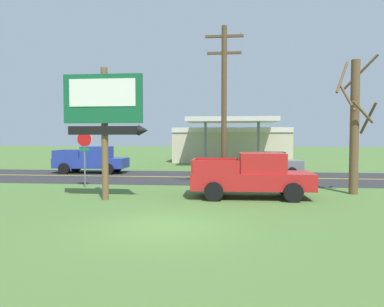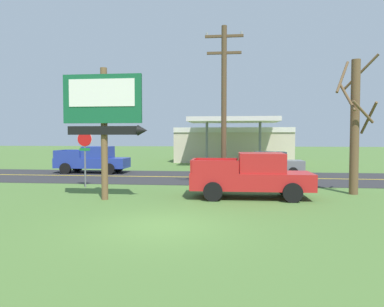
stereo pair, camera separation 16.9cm
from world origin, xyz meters
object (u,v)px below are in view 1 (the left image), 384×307
at_px(bare_tree, 355,124).
at_px(pickup_red_parked_on_lawn, 253,176).
at_px(motel_sign, 105,111).
at_px(utility_pole, 224,103).
at_px(gas_station, 231,144).
at_px(car_grey_near_lane, 270,163).
at_px(pickup_blue_on_road, 92,160).
at_px(stop_sign, 84,149).

xyz_separation_m(bare_tree, pickup_red_parked_on_lawn, (-4.73, -1.55, -2.31)).
distance_m(motel_sign, utility_pole, 5.84).
xyz_separation_m(utility_pole, pickup_red_parked_on_lawn, (1.29, -1.90, -3.33)).
bearing_deg(gas_station, motel_sign, -102.39).
distance_m(pickup_red_parked_on_lawn, car_grey_near_lane, 9.78).
bearing_deg(pickup_red_parked_on_lawn, pickup_blue_on_road, 138.94).
bearing_deg(utility_pole, pickup_blue_on_road, 141.63).
bearing_deg(car_grey_near_lane, stop_sign, -144.99).
distance_m(motel_sign, stop_sign, 4.69).
bearing_deg(motel_sign, utility_pole, 33.25).
bearing_deg(stop_sign, utility_pole, -3.49).
distance_m(utility_pole, pickup_blue_on_road, 12.87).
relative_size(stop_sign, bare_tree, 0.45).
distance_m(stop_sign, bare_tree, 13.39).
bearing_deg(utility_pole, gas_station, 88.77).
bearing_deg(utility_pole, motel_sign, -146.75).
xyz_separation_m(stop_sign, utility_pole, (7.29, -0.44, 2.27)).
height_order(pickup_red_parked_on_lawn, pickup_blue_on_road, same).
xyz_separation_m(motel_sign, bare_tree, (10.88, 2.84, -0.47)).
xyz_separation_m(stop_sign, pickup_red_parked_on_lawn, (8.58, -2.34, -1.06)).
distance_m(utility_pole, car_grey_near_lane, 9.00).
relative_size(utility_pole, bare_tree, 1.24).
xyz_separation_m(pickup_red_parked_on_lawn, car_grey_near_lane, (1.80, 9.61, -0.13)).
height_order(stop_sign, gas_station, gas_station).
bearing_deg(stop_sign, motel_sign, -56.30).
height_order(stop_sign, pickup_blue_on_road, stop_sign).
bearing_deg(bare_tree, pickup_blue_on_road, 152.91).
bearing_deg(gas_station, stop_sign, -110.62).
relative_size(utility_pole, car_grey_near_lane, 1.91).
height_order(stop_sign, bare_tree, bare_tree).
bearing_deg(car_grey_near_lane, utility_pole, -111.85).
distance_m(bare_tree, gas_station, 22.11).
xyz_separation_m(gas_station, pickup_blue_on_road, (-10.19, -13.29, -0.98)).
relative_size(motel_sign, bare_tree, 0.85).
height_order(stop_sign, utility_pole, utility_pole).
bearing_deg(pickup_blue_on_road, utility_pole, -38.37).
height_order(motel_sign, stop_sign, motel_sign).
bearing_deg(stop_sign, gas_station, 69.38).
bearing_deg(car_grey_near_lane, pickup_blue_on_road, -180.00).
relative_size(stop_sign, car_grey_near_lane, 0.70).
xyz_separation_m(motel_sign, gas_station, (5.31, 24.19, -1.80)).
bearing_deg(stop_sign, pickup_blue_on_road, 108.68).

